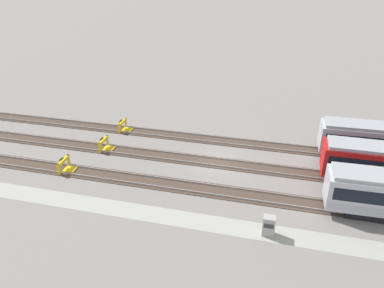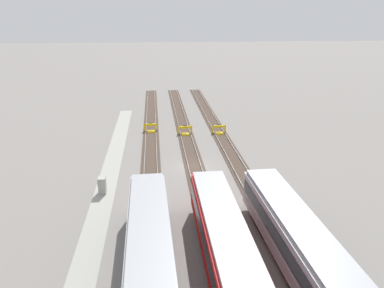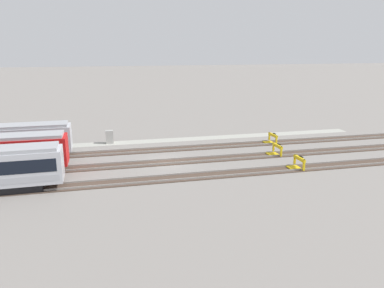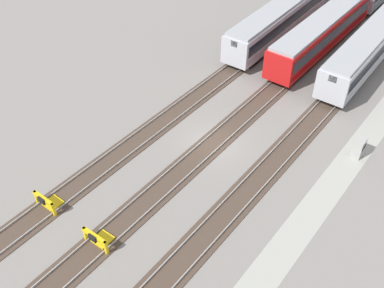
# 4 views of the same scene
# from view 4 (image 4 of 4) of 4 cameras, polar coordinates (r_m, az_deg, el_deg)

# --- Properties ---
(ground_plane) EXTENTS (400.00, 400.00, 0.00)m
(ground_plane) POSITION_cam_4_polar(r_m,az_deg,el_deg) (35.24, 2.70, 0.07)
(ground_plane) COLOR gray
(service_walkway) EXTENTS (54.00, 2.00, 0.01)m
(service_walkway) POSITION_cam_4_polar(r_m,az_deg,el_deg) (32.39, 16.25, -6.52)
(service_walkway) COLOR #9E9E93
(service_walkway) RESTS_ON ground
(rail_track_nearest) EXTENTS (90.00, 2.24, 0.21)m
(rail_track_nearest) POSITION_cam_4_polar(r_m,az_deg,el_deg) (33.42, 9.53, -3.23)
(rail_track_nearest) COLOR #47382D
(rail_track_nearest) RESTS_ON ground
(rail_track_near_inner) EXTENTS (90.00, 2.24, 0.21)m
(rail_track_near_inner) POSITION_cam_4_polar(r_m,az_deg,el_deg) (35.21, 2.70, 0.12)
(rail_track_near_inner) COLOR #47382D
(rail_track_near_inner) RESTS_ON ground
(rail_track_middle) EXTENTS (90.00, 2.24, 0.21)m
(rail_track_middle) POSITION_cam_4_polar(r_m,az_deg,el_deg) (37.56, -3.37, 3.10)
(rail_track_middle) COLOR #47382D
(rail_track_middle) RESTS_ON ground
(subway_car_front_row_leftmost) EXTENTS (18.05, 3.18, 3.70)m
(subway_car_front_row_leftmost) POSITION_cam_4_polar(r_m,az_deg,el_deg) (46.87, 21.54, 11.39)
(subway_car_front_row_leftmost) COLOR #ADAFB7
(subway_car_front_row_leftmost) RESTS_ON ground
(subway_car_front_row_right_inner) EXTENTS (18.01, 2.90, 3.70)m
(subway_car_front_row_right_inner) POSITION_cam_4_polar(r_m,az_deg,el_deg) (48.17, 16.11, 13.47)
(subway_car_front_row_right_inner) COLOR #B71414
(subway_car_front_row_right_inner) RESTS_ON ground
(subway_car_back_row_leftmost) EXTENTS (18.07, 3.28, 3.70)m
(subway_car_back_row_leftmost) POSITION_cam_4_polar(r_m,az_deg,el_deg) (49.89, 11.01, 15.29)
(subway_car_back_row_leftmost) COLOR #ADAFB7
(subway_car_back_row_leftmost) RESTS_ON ground
(bumper_stop_near_inner_track) EXTENTS (1.36, 2.01, 1.22)m
(bumper_stop_near_inner_track) POSITION_cam_4_polar(r_m,az_deg,el_deg) (28.82, -11.79, -11.69)
(bumper_stop_near_inner_track) COLOR gold
(bumper_stop_near_inner_track) RESTS_ON ground
(bumper_stop_middle_track) EXTENTS (1.34, 2.00, 1.22)m
(bumper_stop_middle_track) POSITION_cam_4_polar(r_m,az_deg,el_deg) (31.65, -17.81, -7.02)
(bumper_stop_middle_track) COLOR gold
(bumper_stop_middle_track) RESTS_ON ground
(electrical_cabinet) EXTENTS (0.90, 0.73, 1.60)m
(electrical_cabinet) POSITION_cam_4_polar(r_m,az_deg,el_deg) (35.84, 20.41, -0.47)
(electrical_cabinet) COLOR #9E9E99
(electrical_cabinet) RESTS_ON ground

